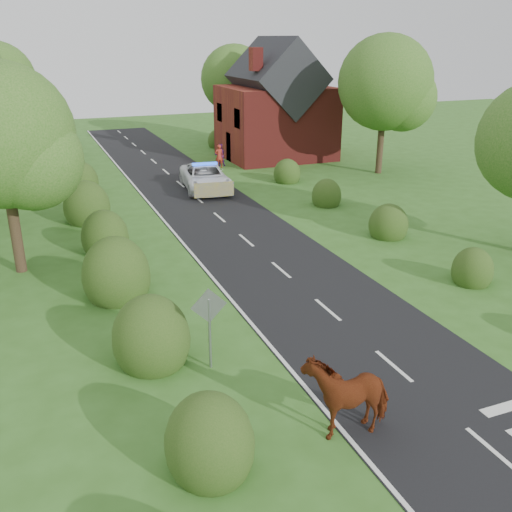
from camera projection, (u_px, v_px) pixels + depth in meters
name	position (u px, v px, depth m)	size (l,w,h in m)	color
ground	(394.00, 366.00, 16.78)	(120.00, 120.00, 0.00)	#366420
road	(226.00, 223.00, 29.74)	(6.00, 70.00, 0.02)	black
road_markings	(208.00, 238.00, 27.38)	(4.96, 70.00, 0.01)	white
hedgerow_left	(107.00, 246.00, 24.33)	(2.75, 50.41, 3.00)	#294B17
hedgerow_right	(374.00, 219.00, 28.59)	(2.10, 45.78, 2.10)	#294B17
tree_left_a	(8.00, 142.00, 21.68)	(5.74, 5.60, 8.38)	#332316
tree_left_d	(1.00, 83.00, 45.61)	(6.15, 6.00, 8.89)	#332316
tree_right_b	(390.00, 87.00, 38.55)	(6.56, 6.40, 9.40)	#332316
tree_right_c	(238.00, 82.00, 50.84)	(6.15, 6.00, 8.58)	#332316
road_sign	(209.00, 317.00, 16.15)	(1.06, 0.08, 2.53)	gray
house	(276.00, 109.00, 44.69)	(8.00, 7.40, 9.17)	maroon
cow	(346.00, 396.00, 13.95)	(1.25, 2.37, 1.68)	#57170B
police_van	(205.00, 178.00, 35.92)	(3.30, 6.02, 1.73)	white
pedestrian_red	(219.00, 156.00, 42.06)	(0.63, 0.41, 1.72)	#A72D1F
pedestrian_purple	(220.00, 155.00, 42.62)	(0.80, 0.63, 1.65)	#451762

